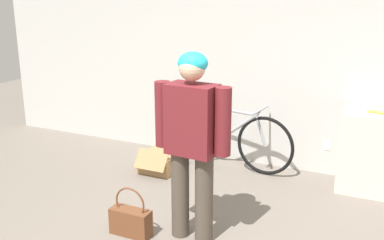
# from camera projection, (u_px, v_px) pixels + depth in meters

# --- Properties ---
(wall_back) EXTENTS (8.00, 0.07, 2.60)m
(wall_back) POSITION_uv_depth(u_px,v_px,m) (284.00, 58.00, 5.06)
(wall_back) COLOR silver
(wall_back) RESTS_ON ground_plane
(side_shelf) EXTENTS (0.83, 0.47, 0.85)m
(side_shelf) POSITION_uv_depth(u_px,v_px,m) (382.00, 154.00, 4.59)
(side_shelf) COLOR beige
(side_shelf) RESTS_ON ground_plane
(person) EXTENTS (0.65, 0.26, 1.58)m
(person) POSITION_uv_depth(u_px,v_px,m) (192.00, 134.00, 3.59)
(person) COLOR #4C4238
(person) RESTS_ON ground_plane
(bicycle) EXTENTS (1.68, 0.46, 0.76)m
(bicycle) POSITION_uv_depth(u_px,v_px,m) (225.00, 136.00, 5.31)
(bicycle) COLOR black
(bicycle) RESTS_ON ground_plane
(banana) EXTENTS (0.29, 0.08, 0.03)m
(banana) POSITION_uv_depth(u_px,v_px,m) (381.00, 112.00, 4.45)
(banana) COLOR #EAD64C
(banana) RESTS_ON side_shelf
(handbag) EXTENTS (0.36, 0.14, 0.44)m
(handbag) POSITION_uv_depth(u_px,v_px,m) (131.00, 220.00, 3.84)
(handbag) COLOR brown
(handbag) RESTS_ON ground_plane
(cardboard_box) EXTENTS (0.40, 0.52, 0.30)m
(cardboard_box) POSITION_uv_depth(u_px,v_px,m) (161.00, 161.00, 5.24)
(cardboard_box) COLOR #A87F51
(cardboard_box) RESTS_ON ground_plane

